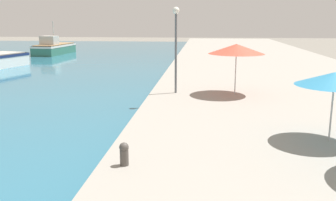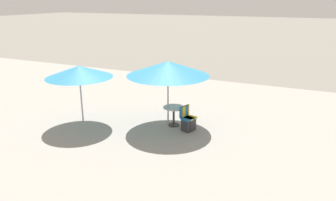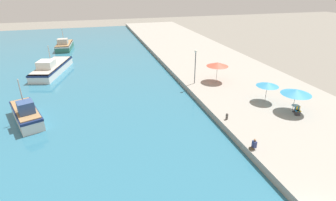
# 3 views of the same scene
# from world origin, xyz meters

# --- Properties ---
(quay_promenade) EXTENTS (16.00, 90.00, 0.73)m
(quay_promenade) POSITION_xyz_m (8.00, 37.00, 0.36)
(quay_promenade) COLOR gray
(quay_promenade) RESTS_ON ground_plane
(fishing_boat_far) EXTENTS (3.42, 7.80, 4.34)m
(fishing_boat_far) POSITION_xyz_m (-17.09, 52.49, 0.90)
(fishing_boat_far) COLOR #33705B
(fishing_boat_far) RESTS_ON water_basin
(cafe_umbrella_white) EXTENTS (2.48, 2.48, 2.29)m
(cafe_umbrella_white) POSITION_xyz_m (7.05, 16.02, 2.80)
(cafe_umbrella_white) COLOR #B7B7B7
(cafe_umbrella_white) RESTS_ON quay_promenade
(cafe_umbrella_striped) EXTENTS (2.94, 2.94, 2.67)m
(cafe_umbrella_striped) POSITION_xyz_m (4.57, 23.65, 3.14)
(cafe_umbrella_striped) COLOR #B7B7B7
(cafe_umbrella_striped) RESTS_ON quay_promenade
(mooring_bollard) EXTENTS (0.26, 0.26, 0.65)m
(mooring_bollard) POSITION_xyz_m (0.74, 13.28, 1.08)
(mooring_bollard) COLOR #4C4742
(mooring_bollard) RESTS_ON quay_promenade
(lamppost) EXTENTS (0.36, 0.36, 4.56)m
(lamppost) POSITION_xyz_m (1.39, 23.74, 3.82)
(lamppost) COLOR #565B60
(lamppost) RESTS_ON quay_promenade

